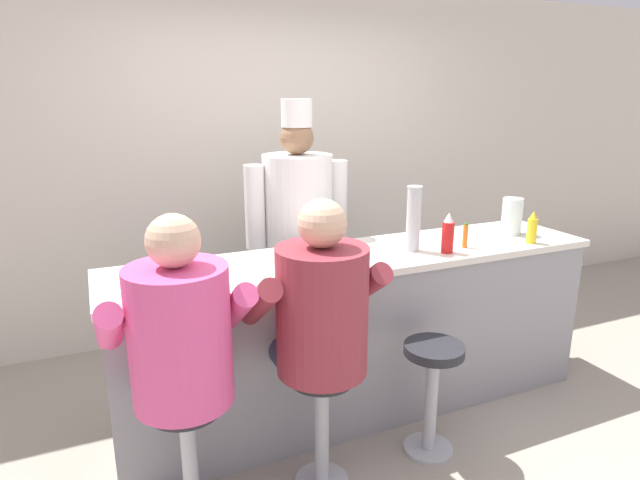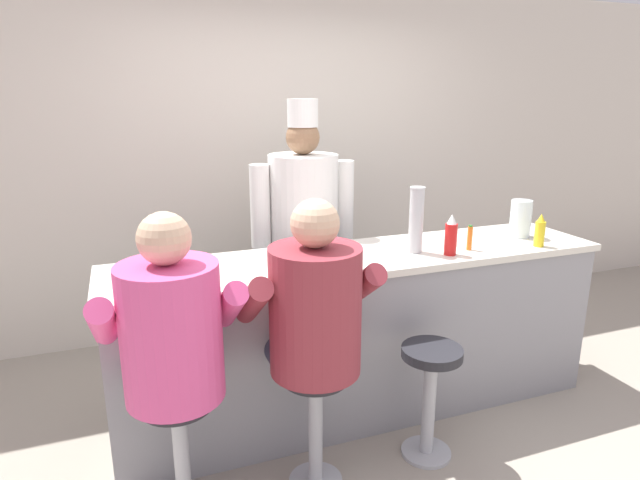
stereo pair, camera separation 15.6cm
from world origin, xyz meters
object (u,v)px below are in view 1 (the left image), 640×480
(water_pitcher_clear, at_px, (512,216))
(coffee_mug_tan, at_px, (322,254))
(cereal_bowl, at_px, (329,267))
(cup_stack_steel, at_px, (413,219))
(cook_in_whites_near, at_px, (298,226))
(diner_seated_pink, at_px, (179,341))
(mustard_bottle_yellow, at_px, (532,228))
(hot_sauce_bottle_orange, at_px, (465,236))
(breakfast_plate, at_px, (184,277))
(empty_stool_round, at_px, (432,381))
(ketchup_bottle_red, at_px, (448,234))
(diner_seated_maroon, at_px, (319,315))

(water_pitcher_clear, xyz_separation_m, coffee_mug_tan, (-1.37, -0.05, -0.08))
(water_pitcher_clear, xyz_separation_m, cereal_bowl, (-1.42, -0.23, -0.09))
(cereal_bowl, bearing_deg, water_pitcher_clear, 9.40)
(cereal_bowl, bearing_deg, cup_stack_steel, 15.13)
(coffee_mug_tan, height_order, cook_in_whites_near, cook_in_whites_near)
(diner_seated_pink, bearing_deg, mustard_bottle_yellow, 7.61)
(hot_sauce_bottle_orange, distance_m, breakfast_plate, 1.64)
(cup_stack_steel, bearing_deg, empty_stool_round, -108.12)
(ketchup_bottle_red, distance_m, cook_in_whites_near, 1.03)
(hot_sauce_bottle_orange, bearing_deg, breakfast_plate, 176.71)
(water_pitcher_clear, relative_size, coffee_mug_tan, 1.82)
(mustard_bottle_yellow, xyz_separation_m, water_pitcher_clear, (0.04, 0.22, 0.03))
(cereal_bowl, relative_size, diner_seated_maroon, 0.10)
(mustard_bottle_yellow, xyz_separation_m, hot_sauce_bottle_orange, (-0.44, 0.08, -0.02))
(diner_seated_pink, bearing_deg, hot_sauce_bottle_orange, 12.08)
(breakfast_plate, xyz_separation_m, cook_in_whites_near, (0.88, 0.69, 0.01))
(ketchup_bottle_red, height_order, coffee_mug_tan, ketchup_bottle_red)
(hot_sauce_bottle_orange, bearing_deg, diner_seated_pink, -167.92)
(mustard_bottle_yellow, bearing_deg, empty_stool_round, -160.38)
(water_pitcher_clear, height_order, cook_in_whites_near, cook_in_whites_near)
(cereal_bowl, relative_size, coffee_mug_tan, 1.09)
(empty_stool_round, bearing_deg, water_pitcher_clear, 29.76)
(ketchup_bottle_red, bearing_deg, water_pitcher_clear, 16.07)
(cook_in_whites_near, bearing_deg, cup_stack_steel, -58.47)
(mustard_bottle_yellow, xyz_separation_m, cup_stack_steel, (-0.76, 0.15, 0.10))
(mustard_bottle_yellow, xyz_separation_m, breakfast_plate, (-2.08, 0.18, -0.08))
(cereal_bowl, height_order, empty_stool_round, cereal_bowl)
(mustard_bottle_yellow, distance_m, diner_seated_pink, 2.21)
(ketchup_bottle_red, height_order, empty_stool_round, ketchup_bottle_red)
(coffee_mug_tan, xyz_separation_m, diner_seated_pink, (-0.86, -0.46, -0.15))
(ketchup_bottle_red, xyz_separation_m, empty_stool_round, (-0.32, -0.37, -0.67))
(cup_stack_steel, bearing_deg, breakfast_plate, 179.01)
(empty_stool_round, bearing_deg, mustard_bottle_yellow, 19.62)
(mustard_bottle_yellow, distance_m, diner_seated_maroon, 1.59)
(coffee_mug_tan, relative_size, cup_stack_steel, 0.34)
(hot_sauce_bottle_orange, height_order, diner_seated_pink, diner_seated_pink)
(mustard_bottle_yellow, bearing_deg, coffee_mug_tan, 172.66)
(diner_seated_maroon, relative_size, empty_stool_round, 2.31)
(mustard_bottle_yellow, distance_m, water_pitcher_clear, 0.23)
(mustard_bottle_yellow, distance_m, cook_in_whites_near, 1.49)
(cereal_bowl, xyz_separation_m, diner_seated_pink, (-0.81, -0.28, -0.13))
(diner_seated_maroon, bearing_deg, cup_stack_steel, 29.37)
(diner_seated_pink, distance_m, diner_seated_maroon, 0.63)
(water_pitcher_clear, bearing_deg, breakfast_plate, -178.74)
(hot_sauce_bottle_orange, height_order, coffee_mug_tan, hot_sauce_bottle_orange)
(mustard_bottle_yellow, relative_size, breakfast_plate, 0.72)
(ketchup_bottle_red, relative_size, diner_seated_maroon, 0.16)
(water_pitcher_clear, relative_size, empty_stool_round, 0.38)
(breakfast_plate, relative_size, coffee_mug_tan, 2.11)
(ketchup_bottle_red, distance_m, coffee_mug_tan, 0.74)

